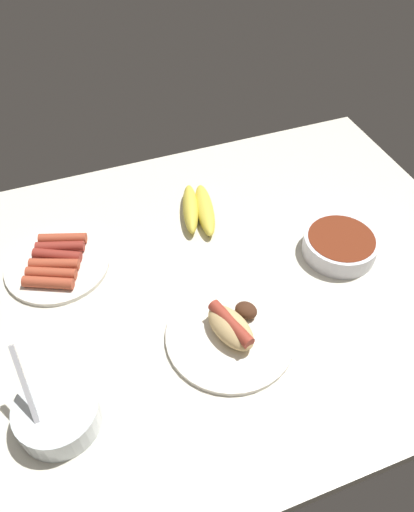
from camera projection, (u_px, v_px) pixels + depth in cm
name	position (u px, v px, depth cm)	size (l,w,h in cm)	color
ground_plane	(213.00, 284.00, 103.01)	(120.00, 90.00, 3.00)	silver
bowl_chili	(340.00, 244.00, 105.42)	(15.83, 15.83, 4.52)	white
plate_sausages	(57.00, 263.00, 103.59)	(21.90, 21.90, 3.29)	white
plate_hotdog_assembled	(231.00, 331.00, 91.16)	(24.27, 24.27, 5.61)	white
bowl_coleslaw	(57.00, 413.00, 78.89)	(13.72, 14.27, 14.60)	silver
banana_bunch	(198.00, 209.00, 114.22)	(10.96, 18.73, 3.97)	gold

